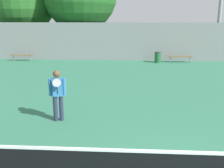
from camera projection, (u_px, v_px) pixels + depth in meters
The scene contains 6 objects.
tennis_player at pixel (58, 92), 8.42m from camera, with size 0.53×0.46×1.69m.
bench_courtside_near at pixel (180, 57), 19.94m from camera, with size 1.83×0.40×0.49m.
bench_courtside_far at pixel (22, 55), 20.70m from camera, with size 1.76×0.40×0.49m.
trash_bin at pixel (158, 57), 19.87m from camera, with size 0.52×0.52×0.80m.
back_fence at pixel (143, 42), 20.63m from camera, with size 34.59×0.06×2.96m.
tree_green_tall at pixel (24, 2), 23.60m from camera, with size 5.63×5.63×7.57m.
Camera 1 is at (-1.10, -4.12, 3.28)m, focal length 42.00 mm.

